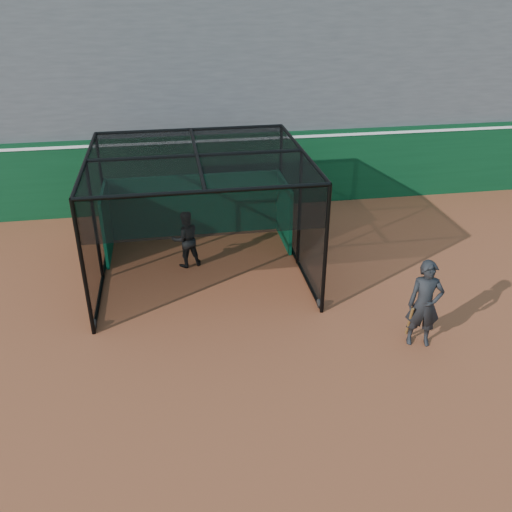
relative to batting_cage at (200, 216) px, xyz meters
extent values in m
plane|color=brown|center=(0.77, -4.05, -1.59)|extent=(120.00, 120.00, 0.00)
cube|color=#09361A|center=(0.77, 4.45, -0.34)|extent=(50.00, 0.45, 2.50)
cube|color=white|center=(0.77, 4.45, 0.76)|extent=(50.00, 0.50, 0.08)
cube|color=#4C4C4F|center=(0.77, 8.33, 2.28)|extent=(50.00, 7.85, 7.75)
cube|color=#07472C|center=(0.00, 2.33, -0.64)|extent=(5.12, 0.10, 1.90)
cylinder|color=black|center=(-2.62, -2.28, -1.48)|extent=(0.08, 0.22, 0.22)
cylinder|color=black|center=(2.62, -2.28, -1.48)|extent=(0.08, 0.22, 0.22)
cylinder|color=black|center=(-2.62, 2.25, -1.48)|extent=(0.08, 0.22, 0.22)
cylinder|color=black|center=(2.62, 2.25, -1.48)|extent=(0.08, 0.22, 0.22)
imported|color=black|center=(-0.39, 0.37, -0.80)|extent=(0.89, 0.76, 1.58)
imported|color=black|center=(4.36, -3.98, -0.60)|extent=(0.82, 0.64, 1.98)
cylinder|color=#593819|center=(4.11, -3.93, -1.04)|extent=(0.14, 0.32, 0.82)
camera|label=1|loc=(-0.67, -12.80, 5.54)|focal=38.00mm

